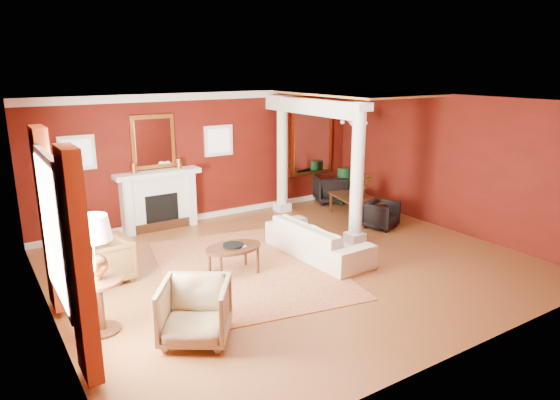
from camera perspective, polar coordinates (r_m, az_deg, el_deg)
ground at (r=9.09m, az=1.60°, el=-7.36°), size 8.00×8.00×0.00m
room_shell at (r=8.53m, az=1.70°, el=5.27°), size 8.04×7.04×2.92m
fireplace at (r=11.17m, az=-13.66°, el=0.01°), size 1.85×0.42×1.29m
overmantel_mirror at (r=11.05m, az=-14.30°, el=6.46°), size 0.95×0.07×1.15m
flank_window_left at (r=10.69m, az=-22.18°, el=4.99°), size 0.70×0.07×0.70m
flank_window_right at (r=11.65m, az=-7.03°, el=6.75°), size 0.70×0.07×0.70m
left_window at (r=6.70m, az=-23.79°, el=-4.06°), size 0.21×2.55×2.60m
column_front at (r=9.90m, az=8.83°, el=3.00°), size 0.36×0.36×2.80m
column_back at (r=12.02m, az=0.26°, el=5.31°), size 0.36×0.36×2.80m
header_beam at (r=10.97m, az=3.46°, el=10.62°), size 0.30×3.20×0.32m
amber_ceiling at (r=11.55m, az=8.64°, el=11.95°), size 2.30×3.40×0.04m
dining_mirror at (r=13.04m, az=3.62°, el=6.61°), size 1.30×0.07×1.70m
chandelier at (r=11.67m, az=8.55°, el=8.92°), size 0.60×0.62×0.75m
crown_trim at (r=11.44m, az=-8.33°, el=11.69°), size 8.00×0.08×0.16m
base_trim at (r=11.92m, az=-7.83°, el=-1.67°), size 8.00×0.08×0.12m
rug at (r=8.95m, az=-3.73°, el=-7.73°), size 3.59×4.36×0.02m
sofa at (r=9.36m, az=4.38°, el=-3.84°), size 0.76×2.29×0.88m
armchair_leopard at (r=8.76m, az=-19.46°, el=-6.30°), size 0.81×0.86×0.81m
armchair_stripe at (r=6.68m, az=-9.70°, el=-12.15°), size 1.16×1.15×0.89m
coffee_table at (r=8.56m, az=-5.34°, el=-5.58°), size 1.00×1.00×0.51m
coffee_book at (r=8.46m, az=-5.15°, el=-4.69°), size 0.17×0.03×0.22m
side_table at (r=6.93m, az=-20.40°, el=-5.79°), size 0.65×0.65×1.63m
dining_table at (r=11.81m, az=8.78°, el=-0.16°), size 0.80×1.50×0.80m
dining_chair_near at (r=11.20m, az=11.52°, el=-1.52°), size 0.81×0.79×0.65m
dining_chair_far at (r=13.08m, az=5.71°, el=1.39°), size 0.97×0.94×0.77m
green_urn at (r=13.15m, az=7.26°, el=1.32°), size 0.39×0.39×0.93m
potted_plant at (r=11.60m, az=9.09°, el=2.82°), size 0.68×0.73×0.49m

